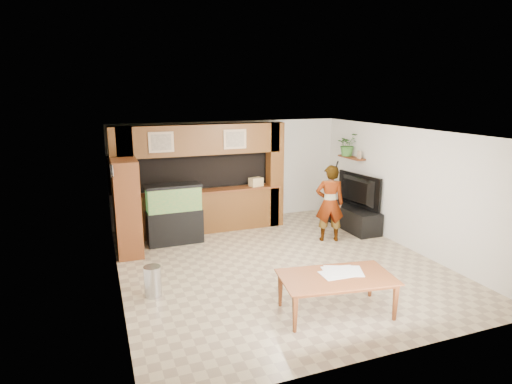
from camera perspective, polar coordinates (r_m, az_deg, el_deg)
name	(u,v)px	position (r m, az deg, el deg)	size (l,w,h in m)	color
floor	(279,264)	(8.60, 3.02, -9.58)	(6.50, 6.50, 0.00)	tan
ceiling	(280,132)	(7.96, 3.25, 7.94)	(6.50, 6.50, 0.00)	white
wall_back	(229,172)	(11.16, -3.62, 2.74)	(6.00, 6.00, 0.00)	silver
wall_left	(115,217)	(7.53, -18.29, -3.13)	(6.50, 6.50, 0.00)	silver
wall_right	(407,188)	(9.76, 19.47, 0.46)	(6.50, 6.50, 0.00)	silver
partition	(199,178)	(10.34, -7.64, 1.87)	(4.20, 0.99, 2.60)	brown
wall_clock	(112,171)	(8.37, -18.70, 2.68)	(0.05, 0.25, 0.25)	black
wall_shelf	(351,158)	(11.14, 12.60, 4.51)	(0.25, 0.90, 0.04)	brown
pantry_cabinet	(127,208)	(9.16, -16.79, -2.08)	(0.50, 0.82, 2.00)	brown
trash_can	(153,281)	(7.45, -13.60, -11.51)	(0.29, 0.29, 0.52)	#B2B2B7
aquarium	(174,215)	(9.70, -10.82, -2.99)	(1.22, 0.46, 1.35)	black
tv_stand	(353,218)	(10.92, 12.81, -3.37)	(0.60, 1.63, 0.54)	black
television	(354,191)	(10.75, 12.99, 0.12)	(1.43, 0.19, 0.82)	black
photo_frame	(359,155)	(10.85, 13.58, 4.84)	(0.03, 0.14, 0.19)	tan
potted_plant	(347,144)	(11.22, 12.09, 6.22)	(0.53, 0.46, 0.59)	#3A702D
person	(330,203)	(9.78, 9.79, -1.49)	(0.64, 0.42, 1.75)	#A38459
microphone	(337,164)	(9.48, 10.76, 3.67)	(0.03, 0.03, 0.15)	black
dining_table	(337,296)	(6.81, 10.72, -13.43)	(1.72, 0.96, 0.61)	brown
newspaper_a	(337,274)	(6.78, 10.73, -10.71)	(0.49, 0.35, 0.01)	silver
newspaper_b	(344,271)	(6.91, 11.60, -10.29)	(0.58, 0.42, 0.01)	silver
newspaper_c	(339,271)	(6.91, 11.04, -10.24)	(0.50, 0.36, 0.01)	silver
counter_box	(256,182)	(10.59, -0.02, 1.35)	(0.32, 0.21, 0.21)	tan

